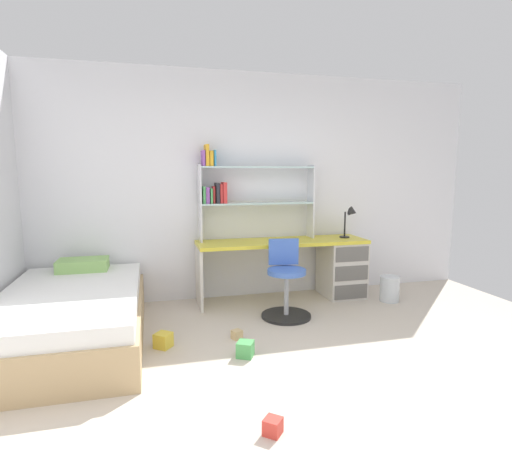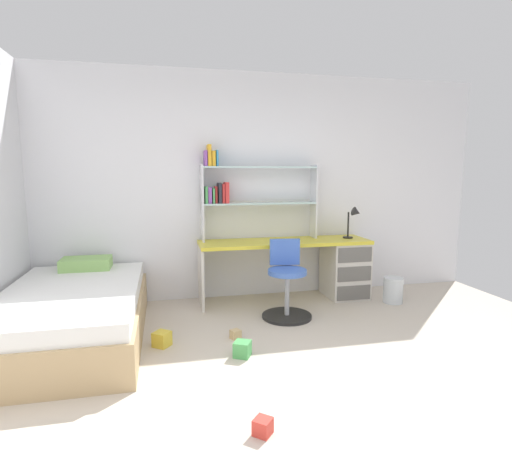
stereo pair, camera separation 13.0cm
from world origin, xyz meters
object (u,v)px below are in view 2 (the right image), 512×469
toy_block_natural_3 (236,334)px  bed_platform (73,314)px  desk_lamp (354,217)px  toy_block_green_2 (242,349)px  bookshelf_hutch (243,188)px  swivel_chair (287,287)px  waste_bin (393,290)px  toy_block_yellow_1 (162,339)px  desk (327,264)px  toy_block_red_0 (263,427)px

toy_block_natural_3 → bed_platform: bearing=168.8°
desk_lamp → toy_block_green_2: bearing=-140.0°
toy_block_green_2 → bookshelf_hutch: bearing=78.7°
swivel_chair → waste_bin: 1.37m
swivel_chair → toy_block_natural_3: size_ratio=9.76×
swivel_chair → toy_block_yellow_1: 1.39m
desk_lamp → toy_block_green_2: size_ratio=2.99×
bed_platform → toy_block_natural_3: 1.47m
desk → toy_block_red_0: bearing=-119.6°
waste_bin → toy_block_green_2: (-1.98, -1.02, -0.08)m
toy_block_yellow_1 → toy_block_natural_3: toy_block_yellow_1 is taller
waste_bin → toy_block_natural_3: 2.08m
bed_platform → toy_block_red_0: (1.35, -1.69, -0.19)m
bookshelf_hutch → desk_lamp: (1.32, -0.19, -0.36)m
swivel_chair → waste_bin: (1.35, 0.18, -0.17)m
bookshelf_hutch → waste_bin: bearing=-17.7°
desk → swivel_chair: swivel_chair is taller
swivel_chair → toy_block_red_0: size_ratio=8.32×
toy_block_natural_3 → desk_lamp: bearing=31.5°
desk → toy_block_natural_3: size_ratio=24.17×
desk → bed_platform: size_ratio=0.97×
toy_block_yellow_1 → toy_block_natural_3: size_ratio=1.57×
bookshelf_hutch → toy_block_natural_3: bookshelf_hutch is taller
toy_block_green_2 → toy_block_natural_3: 0.38m
desk → toy_block_green_2: (-1.31, -1.39, -0.35)m
bed_platform → waste_bin: (3.40, 0.36, -0.10)m
desk_lamp → toy_block_natural_3: 2.12m
bookshelf_hutch → toy_block_red_0: bookshelf_hutch is taller
bookshelf_hutch → toy_block_red_0: 2.91m
swivel_chair → bookshelf_hutch: bearing=114.0°
bookshelf_hutch → toy_block_yellow_1: bearing=-128.7°
desk → desk_lamp: size_ratio=5.21×
toy_block_yellow_1 → toy_block_green_2: size_ratio=1.01×
toy_block_green_2 → swivel_chair: bearing=53.0°
toy_block_yellow_1 → bed_platform: bearing=158.6°
toy_block_natural_3 → toy_block_red_0: bearing=-93.4°
desk_lamp → toy_block_natural_3: size_ratio=4.64×
desk → bed_platform: bearing=-164.9°
toy_block_yellow_1 → toy_block_natural_3: (0.66, 0.02, -0.02)m
desk_lamp → toy_block_green_2: (-1.63, -1.37, -0.91)m
waste_bin → toy_block_natural_3: waste_bin is taller
bookshelf_hutch → desk_lamp: size_ratio=3.57×
swivel_chair → waste_bin: size_ratio=2.72×
toy_block_red_0 → toy_block_green_2: 1.04m
toy_block_red_0 → waste_bin: bearing=45.0°
waste_bin → toy_block_green_2: size_ratio=2.31×
bed_platform → toy_block_natural_3: bed_platform is taller
toy_block_yellow_1 → toy_block_green_2: (0.65, -0.35, -0.00)m
toy_block_green_2 → toy_block_natural_3: bearing=88.9°
toy_block_yellow_1 → waste_bin: bearing=14.3°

